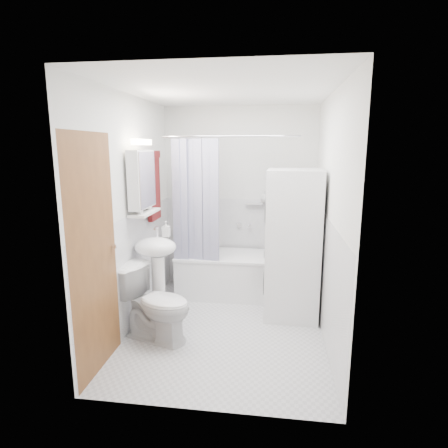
# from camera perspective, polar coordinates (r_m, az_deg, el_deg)

# --- Properties ---
(floor) EXTENTS (2.60, 2.60, 0.00)m
(floor) POSITION_cam_1_polar(r_m,az_deg,el_deg) (4.13, 0.42, -15.43)
(floor) COLOR silver
(floor) RESTS_ON ground
(room_walls) EXTENTS (2.60, 2.60, 2.60)m
(room_walls) POSITION_cam_1_polar(r_m,az_deg,el_deg) (3.70, 0.46, 5.56)
(room_walls) COLOR silver
(room_walls) RESTS_ON ground
(wainscot) EXTENTS (1.98, 2.58, 2.58)m
(wainscot) POSITION_cam_1_polar(r_m,az_deg,el_deg) (4.17, 0.96, -6.23)
(wainscot) COLOR white
(wainscot) RESTS_ON ground
(door) EXTENTS (0.05, 2.00, 2.00)m
(door) POSITION_cam_1_polar(r_m,az_deg,el_deg) (3.52, -16.31, -3.30)
(door) COLOR brown
(door) RESTS_ON ground
(bathtub) EXTENTS (1.40, 0.66, 0.53)m
(bathtub) POSITION_cam_1_polar(r_m,az_deg,el_deg) (4.86, 1.26, -7.40)
(bathtub) COLOR white
(bathtub) RESTS_ON ground
(tub_spout) EXTENTS (0.04, 0.12, 0.04)m
(tub_spout) POSITION_cam_1_polar(r_m,az_deg,el_deg) (5.01, 4.00, -0.18)
(tub_spout) COLOR silver
(tub_spout) RESTS_ON room_walls
(curtain_rod) EXTENTS (1.58, 0.02, 0.02)m
(curtain_rod) POSITION_cam_1_polar(r_m,az_deg,el_deg) (4.33, 0.94, 13.24)
(curtain_rod) COLOR silver
(curtain_rod) RESTS_ON room_walls
(shower_curtain) EXTENTS (0.55, 0.02, 1.45)m
(shower_curtain) POSITION_cam_1_polar(r_m,az_deg,el_deg) (4.44, -4.40, 3.46)
(shower_curtain) COLOR #16154C
(shower_curtain) RESTS_ON curtain_rod
(sink) EXTENTS (0.44, 0.37, 1.04)m
(sink) POSITION_cam_1_polar(r_m,az_deg,el_deg) (4.04, -10.25, -5.48)
(sink) COLOR white
(sink) RESTS_ON ground
(medicine_cabinet) EXTENTS (0.13, 0.50, 0.71)m
(medicine_cabinet) POSITION_cam_1_polar(r_m,az_deg,el_deg) (4.00, -12.40, 6.88)
(medicine_cabinet) COLOR white
(medicine_cabinet) RESTS_ON room_walls
(shelf) EXTENTS (0.18, 0.54, 0.02)m
(shelf) POSITION_cam_1_polar(r_m,az_deg,el_deg) (4.04, -11.98, 1.72)
(shelf) COLOR silver
(shelf) RESTS_ON room_walls
(shower_caddy) EXTENTS (0.22, 0.06, 0.02)m
(shower_caddy) POSITION_cam_1_polar(r_m,az_deg,el_deg) (4.95, 4.62, 3.12)
(shower_caddy) COLOR silver
(shower_caddy) RESTS_ON room_walls
(towel) EXTENTS (0.07, 0.34, 0.82)m
(towel) POSITION_cam_1_polar(r_m,az_deg,el_deg) (4.47, -10.67, 5.93)
(towel) COLOR maroon
(towel) RESTS_ON room_walls
(washer_dryer) EXTENTS (0.61, 0.60, 1.65)m
(washer_dryer) POSITION_cam_1_polar(r_m,az_deg,el_deg) (4.19, 10.39, -3.12)
(washer_dryer) COLOR white
(washer_dryer) RESTS_ON ground
(toilet) EXTENTS (0.84, 0.63, 0.73)m
(toilet) POSITION_cam_1_polar(r_m,az_deg,el_deg) (3.82, -10.33, -11.88)
(toilet) COLOR white
(toilet) RESTS_ON ground
(soap_pump) EXTENTS (0.08, 0.17, 0.08)m
(soap_pump) POSITION_cam_1_polar(r_m,az_deg,el_deg) (4.18, -8.82, -1.36)
(soap_pump) COLOR gray
(soap_pump) RESTS_ON sink
(shelf_bottle) EXTENTS (0.07, 0.18, 0.07)m
(shelf_bottle) POSITION_cam_1_polar(r_m,az_deg,el_deg) (3.90, -12.75, 2.03)
(shelf_bottle) COLOR gray
(shelf_bottle) RESTS_ON shelf
(shelf_cup) EXTENTS (0.10, 0.09, 0.10)m
(shelf_cup) POSITION_cam_1_polar(r_m,az_deg,el_deg) (4.15, -11.46, 2.86)
(shelf_cup) COLOR gray
(shelf_cup) RESTS_ON shelf
(shampoo_a) EXTENTS (0.13, 0.17, 0.13)m
(shampoo_a) POSITION_cam_1_polar(r_m,az_deg,el_deg) (4.93, 6.36, 3.95)
(shampoo_a) COLOR gray
(shampoo_a) RESTS_ON shower_caddy
(shampoo_b) EXTENTS (0.08, 0.21, 0.08)m
(shampoo_b) POSITION_cam_1_polar(r_m,az_deg,el_deg) (4.93, 7.75, 3.62)
(shampoo_b) COLOR #27379F
(shampoo_b) RESTS_ON shower_caddy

